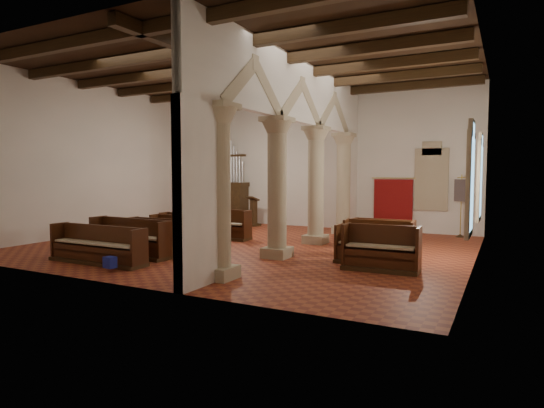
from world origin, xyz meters
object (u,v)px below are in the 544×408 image
(lectern, at_px, (254,214))
(processional_banner, at_px, (461,216))
(nave_pew_0, at_px, (97,251))
(pipe_organ, at_px, (227,195))
(aisle_pew_0, at_px, (381,255))

(lectern, relative_size, processional_banner, 0.58)
(nave_pew_0, bearing_deg, processional_banner, 50.27)
(lectern, bearing_deg, pipe_organ, -175.11)
(pipe_organ, xyz_separation_m, lectern, (1.80, -0.51, -0.79))
(pipe_organ, height_order, nave_pew_0, pipe_organ)
(processional_banner, distance_m, nave_pew_0, 13.06)
(pipe_organ, bearing_deg, processional_banner, -0.04)
(pipe_organ, distance_m, nave_pew_0, 10.33)
(lectern, bearing_deg, aisle_pew_0, -21.07)
(nave_pew_0, bearing_deg, pipe_organ, 103.11)
(lectern, relative_size, nave_pew_0, 0.44)
(processional_banner, bearing_deg, lectern, -156.82)
(processional_banner, bearing_deg, pipe_organ, -160.13)
(pipe_organ, relative_size, aisle_pew_0, 2.28)
(nave_pew_0, distance_m, aisle_pew_0, 7.62)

